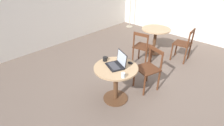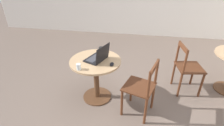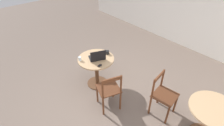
% 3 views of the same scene
% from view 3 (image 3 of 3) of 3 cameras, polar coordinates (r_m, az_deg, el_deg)
% --- Properties ---
extents(ground_plane, '(16.00, 16.00, 0.00)m').
position_cam_3_polar(ground_plane, '(3.66, 0.75, -13.56)').
color(ground_plane, '#66564C').
extents(wall_back, '(9.40, 0.06, 2.70)m').
position_cam_3_polar(wall_back, '(5.33, 29.07, 16.12)').
color(wall_back, silver).
rests_on(wall_back, ground_plane).
extents(cafe_table_near, '(0.77, 0.77, 0.70)m').
position_cam_3_polar(cafe_table_near, '(3.80, -5.13, -0.79)').
color(cafe_table_near, '#51331E').
rests_on(cafe_table_near, ground_plane).
extents(cafe_table_mid, '(0.77, 0.77, 0.70)m').
position_cam_3_polar(cafe_table_mid, '(3.23, 29.81, -14.94)').
color(cafe_table_mid, '#51331E').
rests_on(cafe_table_mid, ground_plane).
extents(chair_near_right, '(0.51, 0.51, 0.86)m').
position_cam_3_polar(chair_near_right, '(3.31, -0.93, -8.97)').
color(chair_near_right, '#562D19').
rests_on(chair_near_right, ground_plane).
extents(chair_mid_left, '(0.46, 0.46, 0.86)m').
position_cam_3_polar(chair_mid_left, '(3.36, 16.27, -10.02)').
color(chair_mid_left, '#562D19').
rests_on(chair_mid_left, ground_plane).
extents(laptop, '(0.37, 0.40, 0.25)m').
position_cam_3_polar(laptop, '(3.64, -4.81, 1.96)').
color(laptop, black).
rests_on(laptop, cafe_table_near).
extents(mouse, '(0.06, 0.10, 0.03)m').
position_cam_3_polar(mouse, '(3.46, -4.03, -0.80)').
color(mouse, black).
rests_on(mouse, cafe_table_near).
extents(mug, '(0.11, 0.08, 0.08)m').
position_cam_3_polar(mug, '(3.80, -1.52, 3.46)').
color(mug, black).
rests_on(mug, cafe_table_near).
extents(drinking_glass, '(0.06, 0.06, 0.09)m').
position_cam_3_polar(drinking_glass, '(3.65, -10.47, 1.37)').
color(drinking_glass, silver).
rests_on(drinking_glass, cafe_table_near).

